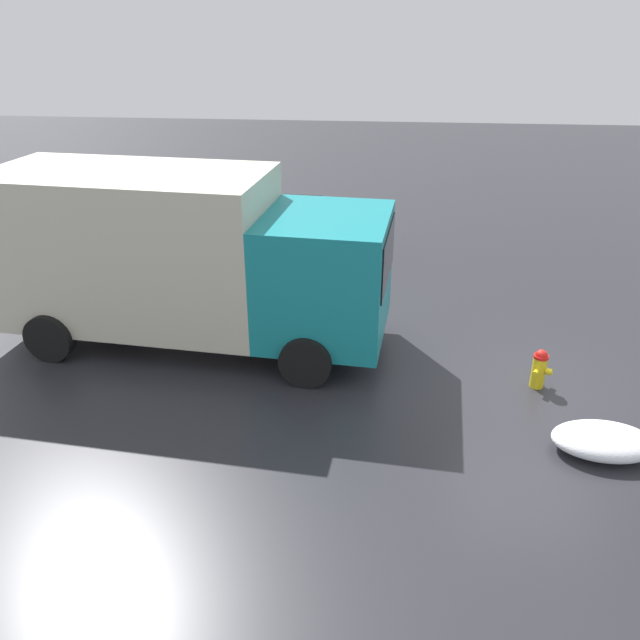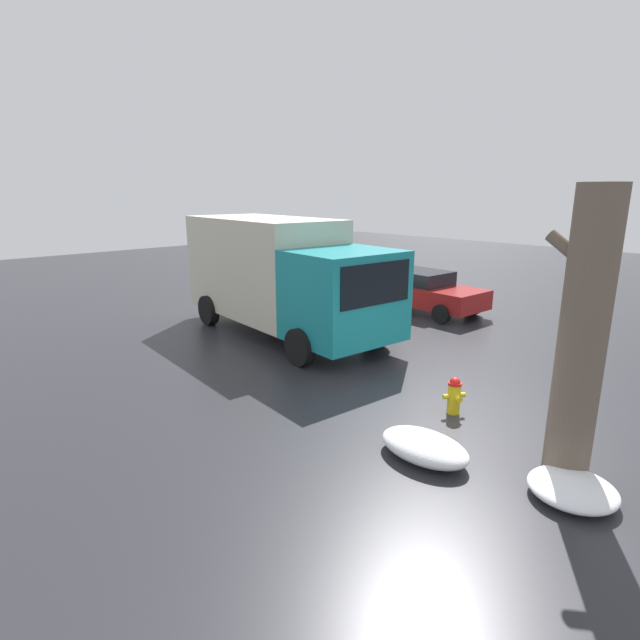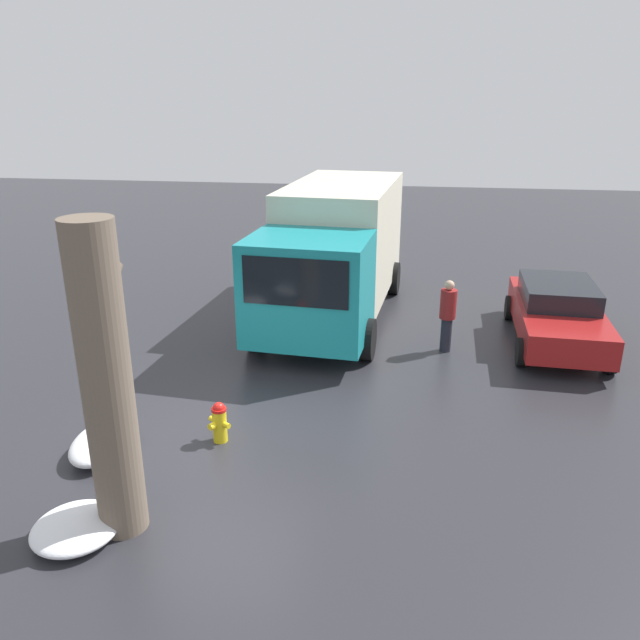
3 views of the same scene
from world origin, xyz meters
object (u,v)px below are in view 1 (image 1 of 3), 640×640
object	(u,v)px
fire_hydrant	(539,368)
pedestrian	(307,253)
parked_car	(286,226)
delivery_truck	(182,255)

from	to	relation	value
fire_hydrant	pedestrian	size ratio (longest dim) A/B	0.43
pedestrian	parked_car	bearing A→B (deg)	111.18
fire_hydrant	parked_car	distance (m)	8.22
parked_car	pedestrian	bearing A→B (deg)	22.40
fire_hydrant	delivery_truck	distance (m)	6.61
fire_hydrant	delivery_truck	world-z (taller)	delivery_truck
fire_hydrant	delivery_truck	xyz separation A→B (m)	(6.37, -1.11, 1.38)
delivery_truck	parked_car	world-z (taller)	delivery_truck
delivery_truck	pedestrian	size ratio (longest dim) A/B	4.56
fire_hydrant	pedestrian	xyz separation A→B (m)	(4.40, -3.82, 0.52)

